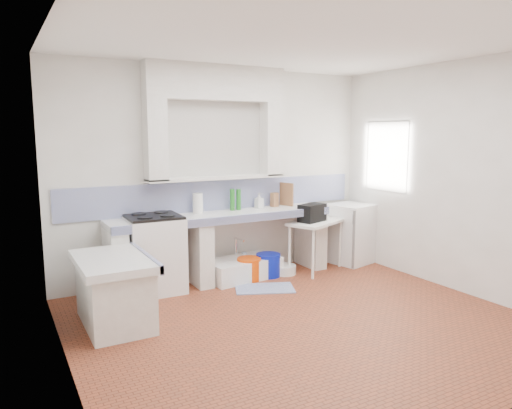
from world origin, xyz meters
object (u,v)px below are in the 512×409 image
side_table (315,246)px  fridge (351,233)px  stove (154,255)px  sink (243,269)px

side_table → fridge: fridge is taller
fridge → side_table: bearing=173.9°
side_table → stove: bearing=150.9°
stove → fridge: (2.98, -0.14, -0.02)m
stove → fridge: size_ratio=1.04×
side_table → fridge: size_ratio=0.97×
sink → side_table: side_table is taller
sink → side_table: bearing=-16.0°
sink → side_table: 1.11m
sink → side_table: size_ratio=1.16×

